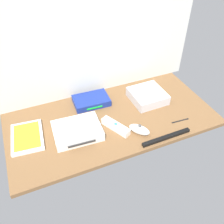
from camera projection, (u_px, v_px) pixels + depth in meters
ground_plane at (112, 120)px, 120.55cm from camera, size 100.00×48.00×2.00cm
back_wall at (92, 36)px, 116.00cm from camera, size 110.00×1.20×64.00cm
game_console at (77, 131)px, 110.34cm from camera, size 21.93×17.47×4.40cm
mini_computer at (148, 96)px, 129.22cm from camera, size 17.32×17.32×5.30cm
game_case at (27, 137)px, 109.46cm from camera, size 15.39×20.24×1.56cm
network_router at (91, 101)px, 127.58cm from camera, size 18.52×12.97×3.40cm
remote_wand at (116, 126)px, 113.40cm from camera, size 9.80×14.86×3.40cm
remote_nunchuk at (139, 130)px, 111.14cm from camera, size 9.60×10.60×5.10cm
remote_classic_pad at (77, 126)px, 108.05cm from camera, size 15.54×10.31×2.40cm
sensor_bar at (166, 137)px, 109.38cm from camera, size 24.02×2.05×1.40cm
stylus_pen at (180, 120)px, 118.24cm from camera, size 9.03×1.29×0.70cm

